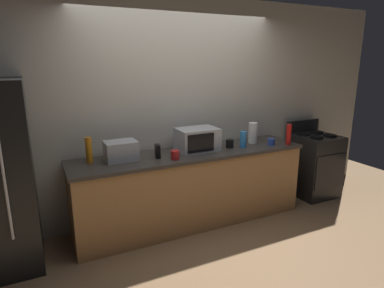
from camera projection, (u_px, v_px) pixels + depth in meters
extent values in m
plane|color=#93704C|center=(207.00, 237.00, 3.74)|extent=(8.00, 8.00, 0.00)
cube|color=beige|center=(178.00, 110.00, 4.11)|extent=(6.40, 0.10, 2.70)
cube|color=#B27F4C|center=(192.00, 189.00, 3.98)|extent=(2.80, 0.60, 0.86)
cube|color=#38332D|center=(192.00, 154.00, 3.87)|extent=(2.84, 0.64, 0.04)
cylinder|color=silver|center=(4.00, 179.00, 2.71)|extent=(0.02, 0.02, 1.10)
cube|color=black|center=(314.00, 165.00, 4.83)|extent=(0.60, 0.60, 0.90)
cube|color=black|center=(330.00, 171.00, 4.57)|extent=(0.55, 0.02, 0.48)
cube|color=black|center=(303.00, 126.00, 4.94)|extent=(0.60, 0.04, 0.18)
cylinder|color=black|center=(316.00, 137.00, 4.56)|extent=(0.18, 0.18, 0.02)
cylinder|color=black|center=(330.00, 135.00, 4.67)|extent=(0.18, 0.18, 0.02)
cylinder|color=black|center=(304.00, 134.00, 4.77)|extent=(0.18, 0.18, 0.02)
cylinder|color=black|center=(317.00, 132.00, 4.88)|extent=(0.18, 0.18, 0.02)
cube|color=#B7BABF|center=(197.00, 139.00, 3.92)|extent=(0.48, 0.34, 0.27)
cube|color=black|center=(201.00, 143.00, 3.75)|extent=(0.34, 0.01, 0.21)
cube|color=#B7BABF|center=(121.00, 151.00, 3.54)|extent=(0.34, 0.26, 0.21)
cylinder|color=white|center=(253.00, 133.00, 4.26)|extent=(0.12, 0.12, 0.27)
cube|color=black|center=(158.00, 151.00, 3.63)|extent=(0.07, 0.12, 0.15)
cylinder|color=#338CE5|center=(243.00, 139.00, 4.06)|extent=(0.08, 0.08, 0.20)
cylinder|color=orange|center=(89.00, 150.00, 3.44)|extent=(0.07, 0.07, 0.28)
cylinder|color=red|center=(289.00, 134.00, 4.19)|extent=(0.06, 0.06, 0.26)
cylinder|color=#2D4CB2|center=(271.00, 142.00, 4.19)|extent=(0.09, 0.09, 0.09)
cylinder|color=black|center=(230.00, 143.00, 4.06)|extent=(0.09, 0.09, 0.10)
cylinder|color=red|center=(175.00, 155.00, 3.58)|extent=(0.09, 0.09, 0.10)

